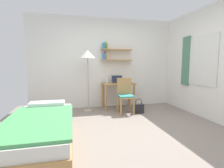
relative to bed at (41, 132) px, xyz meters
name	(u,v)px	position (x,y,z in m)	size (l,w,h in m)	color
ground_plane	(128,131)	(1.49, 0.29, -0.24)	(5.28, 5.28, 0.00)	gray
wall_back	(107,63)	(1.50, 2.31, 1.07)	(4.40, 0.27, 2.60)	white
wall_right	(219,62)	(3.51, 0.33, 1.06)	(0.10, 4.40, 2.60)	white
bed	(41,132)	(0.00, 0.00, 0.00)	(0.94, 1.97, 0.54)	#B2844C
desk	(118,88)	(1.76, 1.99, 0.35)	(0.90, 0.54, 0.74)	#B2844C
desk_chair	(125,94)	(1.82, 1.50, 0.25)	(0.43, 0.44, 0.91)	#B2844C
standing_lamp	(88,57)	(0.89, 1.88, 1.21)	(0.41, 0.41, 1.64)	#B2A893
laptop	(117,81)	(1.75, 2.06, 0.55)	(0.32, 0.22, 0.20)	#2D2D33
water_bottle	(107,80)	(1.42, 1.93, 0.60)	(0.07, 0.07, 0.21)	silver
book_stack	(127,82)	(2.03, 2.00, 0.53)	(0.20, 0.25, 0.05)	purple
handbag	(139,108)	(2.14, 1.36, -0.11)	(0.27, 0.11, 0.39)	#232328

